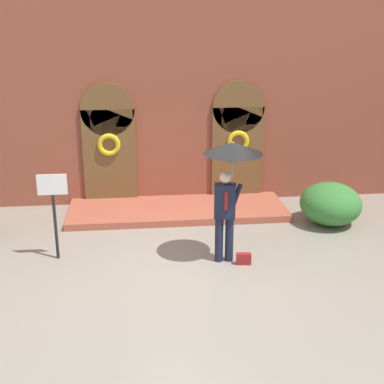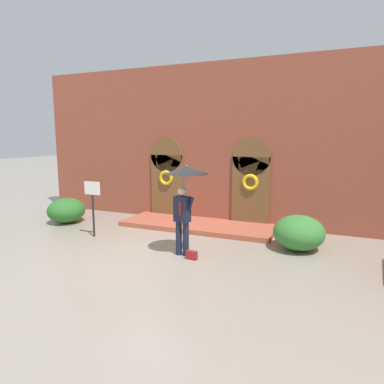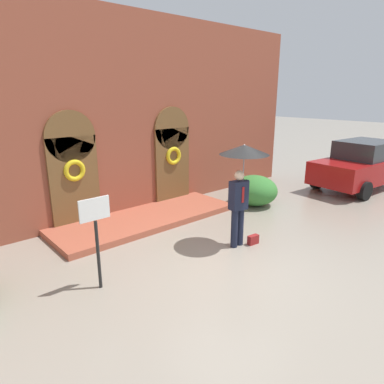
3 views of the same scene
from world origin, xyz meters
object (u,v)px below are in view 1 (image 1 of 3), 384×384
object	(u,v)px
person_with_umbrella	(231,166)
sign_post	(54,202)
handbag	(244,259)
shrub_right	(331,204)

from	to	relation	value
person_with_umbrella	sign_post	xyz separation A→B (m)	(-3.33, 0.46, -0.75)
handbag	sign_post	size ratio (longest dim) A/B	0.16
person_with_umbrella	handbag	world-z (taller)	person_with_umbrella
handbag	sign_post	world-z (taller)	sign_post
shrub_right	sign_post	bearing A→B (deg)	-168.36
sign_post	shrub_right	xyz separation A→B (m)	(5.96, 1.23, -0.69)
handbag	shrub_right	world-z (taller)	shrub_right
handbag	sign_post	bearing A→B (deg)	175.67
handbag	sign_post	distance (m)	3.79
person_with_umbrella	sign_post	size ratio (longest dim) A/B	1.37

